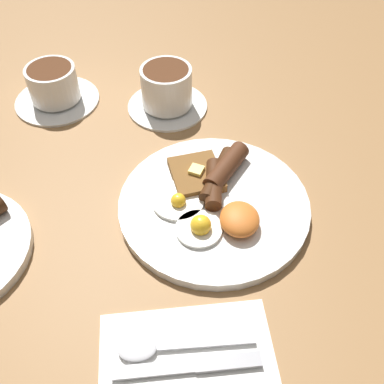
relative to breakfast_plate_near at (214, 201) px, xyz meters
The scene contains 7 objects.
ground_plane 0.01m from the breakfast_plate_near, behind, with size 3.00×3.00×0.00m, color olive.
breakfast_plate_near is the anchor object (origin of this frame).
teacup_near 0.26m from the breakfast_plate_near, 17.46° to the left, with size 0.15×0.15×0.08m.
teacup_far 0.39m from the breakfast_plate_near, 47.52° to the left, with size 0.16×0.16×0.07m.
napkin 0.23m from the breakfast_plate_near, behind, with size 0.13×0.20×0.01m, color white.
knife 0.24m from the breakfast_plate_near, behind, with size 0.03×0.17×0.01m.
spoon 0.23m from the breakfast_plate_near, 160.55° to the left, with size 0.03×0.16×0.01m.
Camera 1 is at (-0.43, 0.03, 0.51)m, focal length 42.00 mm.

